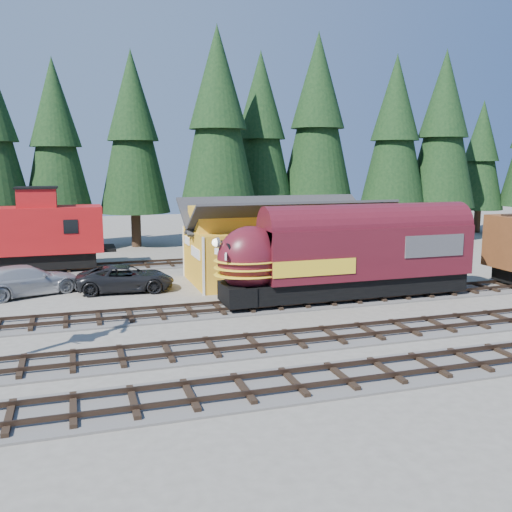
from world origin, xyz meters
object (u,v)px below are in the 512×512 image
object	(u,v)px
depot	(284,234)
pickup_truck_a	(126,278)
pickup_truck_b	(26,280)
caboose	(24,234)
locomotive	(341,259)

from	to	relation	value
depot	pickup_truck_a	distance (m)	10.38
depot	pickup_truck_b	bearing A→B (deg)	179.11
pickup_truck_b	caboose	bearing A→B (deg)	-18.05
caboose	pickup_truck_a	xyz separation A→B (m)	(6.09, -7.94, -1.92)
pickup_truck_a	depot	bearing A→B (deg)	-82.25
pickup_truck_a	caboose	bearing A→B (deg)	42.73
caboose	pickup_truck_b	xyz separation A→B (m)	(0.56, -7.26, -1.83)
caboose	pickup_truck_a	world-z (taller)	caboose
depot	caboose	xyz separation A→B (m)	(-16.22, 7.50, -0.26)
locomotive	pickup_truck_a	distance (m)	12.68
depot	pickup_truck_b	xyz separation A→B (m)	(-15.66, 0.24, -2.09)
caboose	pickup_truck_b	world-z (taller)	caboose
pickup_truck_b	pickup_truck_a	bearing A→B (deg)	-119.54
caboose	pickup_truck_b	distance (m)	7.50
depot	caboose	distance (m)	17.87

